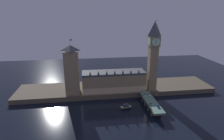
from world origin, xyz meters
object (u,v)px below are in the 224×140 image
Objects in this scene: pedestrian_far_rail at (142,94)px; car_northbound_trail at (151,104)px; victoria_tower at (72,70)px; car_northbound_lead at (145,95)px; car_southbound_trail at (149,94)px; boat_upstream at (126,107)px; street_lamp_near at (151,105)px; clock_tower at (153,54)px; car_southbound_lead at (158,107)px; street_lamp_mid at (156,97)px; pedestrian_near_rail at (150,105)px; street_lamp_far at (142,91)px.

car_northbound_trail is at bearing -84.02° from pedestrian_far_rail.
victoria_tower reaches higher than car_northbound_trail.
car_southbound_trail is at bearing 7.62° from car_northbound_lead.
car_southbound_trail is 29.34m from boat_upstream.
car_southbound_trail is at bearing 75.40° from street_lamp_near.
car_northbound_lead is at bearing 27.06° from boat_upstream.
clock_tower reaches higher than car_southbound_lead.
street_lamp_near reaches higher than pedestrian_far_rail.
street_lamp_mid is (2.65, -12.76, 3.56)m from car_southbound_trail.
pedestrian_near_rail reaches higher than car_northbound_trail.
car_southbound_lead is 8.13m from street_lamp_near.
victoria_tower is 82.85m from car_southbound_trail.
car_northbound_trail is at bearing -83.07° from street_lamp_far.
street_lamp_near reaches higher than car_southbound_lead.
pedestrian_near_rail is 0.23× the size of street_lamp_mid.
victoria_tower reaches higher than boat_upstream.
street_lamp_mid is at bearing -59.52° from car_northbound_lead.
car_northbound_trail is 22.33m from street_lamp_far.
pedestrian_far_rail is at bearing 166.32° from car_southbound_trail.
car_southbound_trail reaches higher than car_northbound_lead.
victoria_tower is at bearing 145.26° from street_lamp_near.
boat_upstream is at bearing -155.96° from car_southbound_trail.
clock_tower is 42.44m from car_southbound_trail.
pedestrian_far_rail is 24.39m from boat_upstream.
street_lamp_far reaches higher than boat_upstream.
car_southbound_lead reaches higher than car_northbound_trail.
victoria_tower is 87.03m from street_lamp_near.
boat_upstream is at bearing 152.23° from car_southbound_lead.
street_lamp_near is 29.44m from street_lamp_far.
car_southbound_lead is 2.77× the size of pedestrian_near_rail.
pedestrian_far_rail is 3.68m from street_lamp_far.
car_northbound_trail is 0.66× the size of street_lamp_far.
car_northbound_trail is at bearing -108.71° from clock_tower.
pedestrian_far_rail is at bearing -132.53° from clock_tower.
car_northbound_lead reaches higher than car_northbound_trail.
pedestrian_near_rail is at bearing -110.61° from clock_tower.
pedestrian_far_rail is (-2.25, 2.25, 0.25)m from car_northbound_lead.
street_lamp_far is 0.60× the size of boat_upstream.
street_lamp_near is (-7.16, -27.48, 3.27)m from car_southbound_trail.
victoria_tower is 66.77m from boat_upstream.
street_lamp_mid is (7.16, 7.11, 3.68)m from car_northbound_trail.
pedestrian_near_rail reaches higher than car_southbound_lead.
pedestrian_near_rail is at bearing -90.00° from pedestrian_far_rail.
victoria_tower is at bearing 164.85° from car_southbound_trail.
street_lamp_near is at bearing -95.64° from car_northbound_lead.
boat_upstream is (-34.61, -29.84, -43.43)m from clock_tower.
street_lamp_far is at bearing 123.68° from street_lamp_mid.
clock_tower is 17.33× the size of car_southbound_lead.
clock_tower reaches higher than street_lamp_far.
street_lamp_near reaches higher than pedestrian_near_rail.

